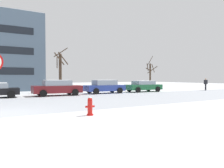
{
  "coord_description": "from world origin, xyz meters",
  "views": [
    {
      "loc": [
        -0.61,
        -11.13,
        1.71
      ],
      "look_at": [
        8.99,
        5.5,
        1.14
      ],
      "focal_mm": 33.87,
      "sensor_mm": 36.0,
      "label": 1
    }
  ],
  "objects_px": {
    "parked_car_green": "(144,86)",
    "pedestrian_crossing": "(206,83)",
    "fire_hydrant": "(90,106)",
    "parked_car_blue": "(105,86)",
    "parked_car_maroon": "(57,88)"
  },
  "relations": [
    {
      "from": "fire_hydrant",
      "to": "parked_car_blue",
      "type": "bearing_deg",
      "value": 59.22
    },
    {
      "from": "parked_car_blue",
      "to": "parked_car_green",
      "type": "height_order",
      "value": "parked_car_blue"
    },
    {
      "from": "fire_hydrant",
      "to": "pedestrian_crossing",
      "type": "height_order",
      "value": "pedestrian_crossing"
    },
    {
      "from": "parked_car_maroon",
      "to": "parked_car_blue",
      "type": "xyz_separation_m",
      "value": [
        5.31,
        0.3,
        -0.01
      ]
    },
    {
      "from": "fire_hydrant",
      "to": "parked_car_green",
      "type": "bearing_deg",
      "value": 43.28
    },
    {
      "from": "parked_car_blue",
      "to": "pedestrian_crossing",
      "type": "height_order",
      "value": "pedestrian_crossing"
    },
    {
      "from": "parked_car_green",
      "to": "pedestrian_crossing",
      "type": "bearing_deg",
      "value": -12.08
    },
    {
      "from": "fire_hydrant",
      "to": "pedestrian_crossing",
      "type": "distance_m",
      "value": 23.45
    },
    {
      "from": "parked_car_maroon",
      "to": "parked_car_blue",
      "type": "height_order",
      "value": "parked_car_maroon"
    },
    {
      "from": "parked_car_green",
      "to": "pedestrian_crossing",
      "type": "xyz_separation_m",
      "value": [
        9.1,
        -1.95,
        0.25
      ]
    },
    {
      "from": "fire_hydrant",
      "to": "parked_car_blue",
      "type": "distance_m",
      "value": 13.61
    },
    {
      "from": "parked_car_maroon",
      "to": "fire_hydrant",
      "type": "bearing_deg",
      "value": -98.23
    },
    {
      "from": "parked_car_maroon",
      "to": "pedestrian_crossing",
      "type": "distance_m",
      "value": 19.81
    },
    {
      "from": "parked_car_blue",
      "to": "fire_hydrant",
      "type": "bearing_deg",
      "value": -120.78
    },
    {
      "from": "parked_car_maroon",
      "to": "parked_car_green",
      "type": "distance_m",
      "value": 10.63
    }
  ]
}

